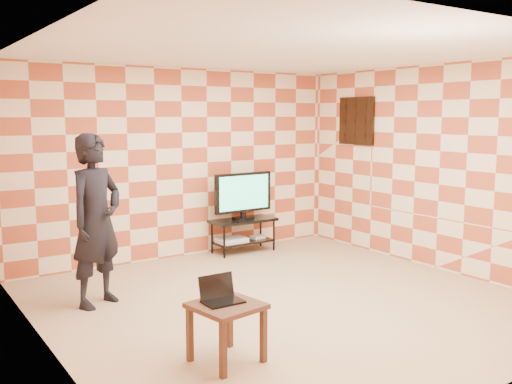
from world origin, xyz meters
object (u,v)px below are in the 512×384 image
Objects in this scene: tv at (243,194)px; side_table at (226,314)px; tv_stand at (243,228)px; person at (96,220)px.

tv reaches higher than side_table.
tv_stand is 1.03× the size of tv.
tv is 3.87m from side_table.
side_table is 2.12m from person.
side_table is at bearing -124.53° from tv.
tv is at bearing -91.32° from tv_stand.
person reaches higher than side_table.
tv_stand is 2.88m from person.
side_table is 0.32× the size of person.
tv is 0.52× the size of person.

